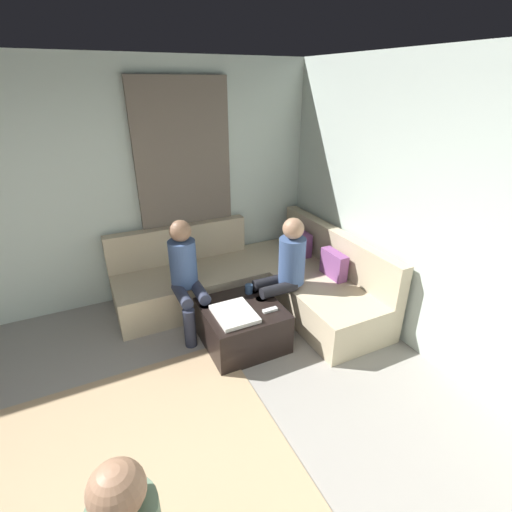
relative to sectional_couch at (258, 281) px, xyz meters
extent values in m
cube|color=silver|center=(-0.86, -1.88, 1.07)|extent=(0.12, 6.00, 2.70)
cube|color=#726659|center=(-0.76, -0.58, 0.97)|extent=(0.06, 1.10, 2.50)
cube|color=tan|center=(1.88, -1.78, -0.27)|extent=(2.60, 2.20, 0.01)
cube|color=#C6B593|center=(0.30, 0.53, -0.07)|extent=(2.10, 0.85, 0.42)
cube|color=#C6B593|center=(0.30, 0.88, 0.36)|extent=(2.10, 0.14, 0.45)
cube|color=#C6B593|center=(-0.32, -0.75, -0.07)|extent=(0.85, 1.70, 0.42)
cube|color=#C6B593|center=(-0.68, -0.75, 0.36)|extent=(0.14, 1.70, 0.45)
cube|color=#8C4C8C|center=(-0.20, 0.70, 0.26)|extent=(0.36, 0.12, 0.36)
cube|color=#8C4C8C|center=(0.50, 0.70, 0.26)|extent=(0.36, 0.12, 0.36)
cube|color=black|center=(0.63, -0.49, -0.07)|extent=(0.76, 0.76, 0.42)
cube|color=white|center=(0.73, -0.61, 0.16)|extent=(0.44, 0.36, 0.04)
cylinder|color=#334C72|center=(0.41, -0.31, 0.19)|extent=(0.08, 0.08, 0.10)
cube|color=white|center=(0.81, -0.27, 0.15)|extent=(0.05, 0.15, 0.02)
cylinder|color=black|center=(0.58, -0.25, -0.07)|extent=(0.12, 0.12, 0.42)
cylinder|color=black|center=(0.40, -0.25, -0.07)|extent=(0.12, 0.12, 0.42)
cylinder|color=black|center=(0.58, -0.05, 0.20)|extent=(0.12, 0.40, 0.12)
cylinder|color=black|center=(0.40, -0.05, 0.20)|extent=(0.12, 0.40, 0.12)
cylinder|color=#3F598C|center=(0.49, 0.15, 0.45)|extent=(0.28, 0.28, 0.50)
sphere|color=tan|center=(0.49, 0.15, 0.81)|extent=(0.22, 0.22, 0.22)
cylinder|color=#2D3347|center=(0.45, -0.80, -0.07)|extent=(0.12, 0.12, 0.42)
cylinder|color=#2D3347|center=(0.45, -0.98, -0.07)|extent=(0.12, 0.12, 0.42)
cylinder|color=#2D3347|center=(0.25, -0.80, 0.20)|extent=(0.40, 0.12, 0.12)
cylinder|color=#2D3347|center=(0.25, -0.98, 0.20)|extent=(0.40, 0.12, 0.12)
cylinder|color=#3F598C|center=(0.05, -0.89, 0.45)|extent=(0.28, 0.28, 0.50)
sphere|color=#8C664C|center=(0.05, -0.89, 0.81)|extent=(0.22, 0.22, 0.22)
sphere|color=#8C664C|center=(2.47, -1.81, 0.79)|extent=(0.22, 0.22, 0.22)
camera|label=1|loc=(3.48, -1.73, 2.16)|focal=26.16mm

